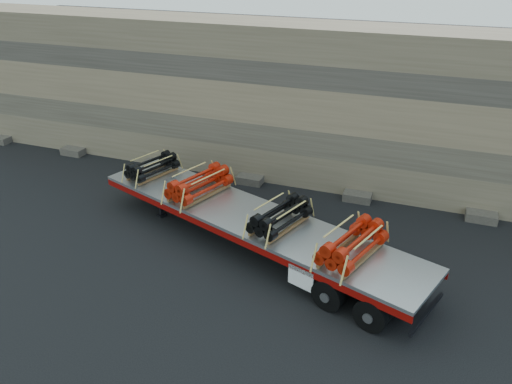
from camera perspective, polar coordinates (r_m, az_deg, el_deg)
ground at (r=18.55m, az=2.79°, el=-6.31°), size 120.00×120.00×0.00m
rock_wall at (r=22.82m, az=8.08°, el=9.67°), size 44.00×3.00×7.00m
trailer at (r=18.19m, az=-0.61°, el=-4.51°), size 13.52×6.83×1.34m
bundle_front at (r=21.16m, az=-11.76°, el=2.80°), size 1.69×2.34×0.75m
bundle_midfront at (r=19.21m, az=-6.49°, el=0.90°), size 2.00×2.78×0.89m
bundle_midrear at (r=16.95m, az=2.75°, el=-2.85°), size 1.84×2.55×0.82m
bundle_rear at (r=15.68m, az=10.94°, el=-5.90°), size 2.00×2.77×0.88m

